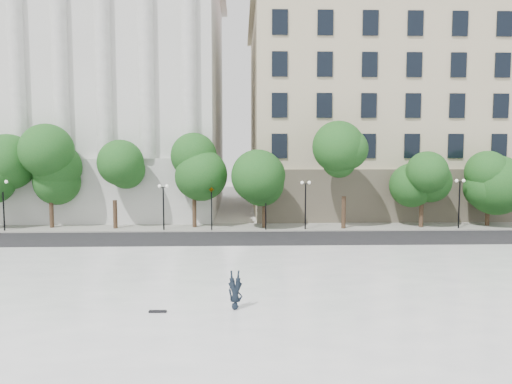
{
  "coord_description": "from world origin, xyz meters",
  "views": [
    {
      "loc": [
        0.52,
        -18.79,
        7.12
      ],
      "look_at": [
        1.41,
        10.0,
        4.44
      ],
      "focal_mm": 35.0,
      "sensor_mm": 36.0,
      "label": 1
    }
  ],
  "objects_px": {
    "traffic_light_west": "(211,187)",
    "traffic_light_east": "(266,186)",
    "skateboard": "(158,311)",
    "person_lying": "(235,304)"
  },
  "relations": [
    {
      "from": "traffic_light_west",
      "to": "traffic_light_east",
      "type": "bearing_deg",
      "value": 0.0
    },
    {
      "from": "traffic_light_west",
      "to": "skateboard",
      "type": "height_order",
      "value": "traffic_light_west"
    },
    {
      "from": "skateboard",
      "to": "traffic_light_west",
      "type": "bearing_deg",
      "value": 88.42
    },
    {
      "from": "traffic_light_east",
      "to": "person_lying",
      "type": "bearing_deg",
      "value": -96.21
    },
    {
      "from": "traffic_light_east",
      "to": "traffic_light_west",
      "type": "bearing_deg",
      "value": -180.0
    },
    {
      "from": "traffic_light_west",
      "to": "person_lying",
      "type": "xyz_separation_m",
      "value": [
        2.19,
        -21.24,
        -3.07
      ]
    },
    {
      "from": "traffic_light_east",
      "to": "person_lying",
      "type": "height_order",
      "value": "traffic_light_east"
    },
    {
      "from": "traffic_light_west",
      "to": "traffic_light_east",
      "type": "relative_size",
      "value": 0.99
    },
    {
      "from": "traffic_light_west",
      "to": "traffic_light_east",
      "type": "height_order",
      "value": "traffic_light_east"
    },
    {
      "from": "traffic_light_west",
      "to": "person_lying",
      "type": "bearing_deg",
      "value": -84.11
    }
  ]
}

